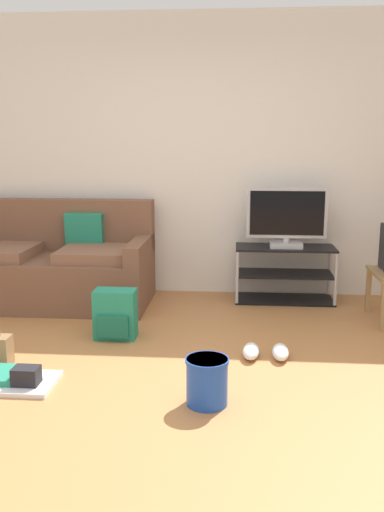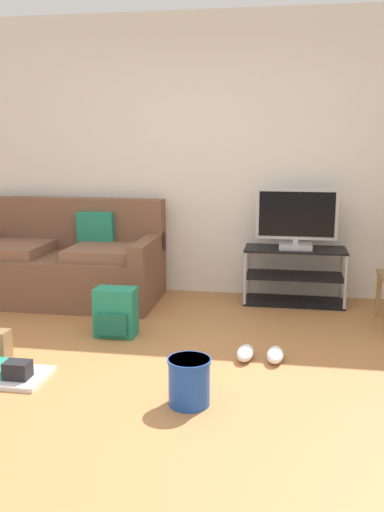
# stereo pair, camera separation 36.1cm
# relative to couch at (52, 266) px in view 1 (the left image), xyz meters

# --- Properties ---
(ground_plane) EXTENTS (9.00, 9.80, 0.02)m
(ground_plane) POSITION_rel_couch_xyz_m (1.38, -1.93, -0.36)
(ground_plane) COLOR #B27542
(wall_back) EXTENTS (9.00, 0.10, 2.70)m
(wall_back) POSITION_rel_couch_xyz_m (1.38, 0.52, 1.00)
(wall_back) COLOR silver
(wall_back) RESTS_ON ground_plane
(couch) EXTENTS (1.85, 0.92, 0.95)m
(couch) POSITION_rel_couch_xyz_m (0.00, 0.00, 0.00)
(couch) COLOR brown
(couch) RESTS_ON ground_plane
(tv_stand) EXTENTS (0.93, 0.41, 0.52)m
(tv_stand) POSITION_rel_couch_xyz_m (2.19, 0.22, -0.08)
(tv_stand) COLOR black
(tv_stand) RESTS_ON ground_plane
(flat_tv) EXTENTS (0.74, 0.22, 0.56)m
(flat_tv) POSITION_rel_couch_xyz_m (2.19, 0.19, 0.45)
(flat_tv) COLOR #B2B2B7
(flat_tv) RESTS_ON tv_stand
(backpack) EXTENTS (0.32, 0.27, 0.38)m
(backpack) POSITION_rel_couch_xyz_m (0.80, -0.94, -0.16)
(backpack) COLOR #238466
(backpack) RESTS_ON ground_plane
(cleaning_bucket) EXTENTS (0.25, 0.25, 0.28)m
(cleaning_bucket) POSITION_rel_couch_xyz_m (1.57, -2.01, -0.20)
(cleaning_bucket) COLOR blue
(cleaning_bucket) RESTS_ON ground_plane
(sneakers_pair) EXTENTS (0.34, 0.27, 0.09)m
(sneakers_pair) POSITION_rel_couch_xyz_m (1.95, -1.26, -0.30)
(sneakers_pair) COLOR white
(sneakers_pair) RESTS_ON ground_plane
(floor_tray) EXTENTS (0.50, 0.37, 0.14)m
(floor_tray) POSITION_rel_couch_xyz_m (0.35, -1.85, -0.31)
(floor_tray) COLOR silver
(floor_tray) RESTS_ON ground_plane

